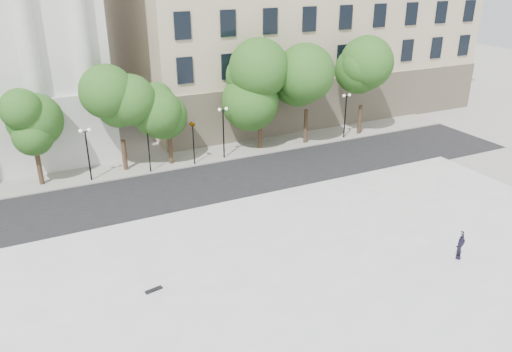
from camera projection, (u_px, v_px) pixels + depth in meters
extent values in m
plane|color=#A6A39C|center=(300.00, 351.00, 21.34)|extent=(160.00, 160.00, 0.00)
cube|color=silver|center=(268.00, 307.00, 23.73)|extent=(44.00, 22.00, 0.45)
cube|color=black|center=(173.00, 192.00, 36.21)|extent=(60.00, 8.00, 0.02)
cube|color=#A5A299|center=(151.00, 164.00, 41.15)|extent=(60.00, 4.00, 0.12)
cube|color=#C6B397|center=(279.00, 9.00, 57.58)|extent=(36.00, 26.00, 21.00)
cylinder|color=black|center=(149.00, 152.00, 38.90)|extent=(0.10, 0.10, 3.50)
imported|color=black|center=(147.00, 126.00, 38.07)|extent=(0.54, 1.88, 0.74)
cylinder|color=black|center=(194.00, 145.00, 40.39)|extent=(0.10, 0.10, 3.50)
imported|color=black|center=(192.00, 120.00, 39.55)|extent=(0.61, 1.93, 0.76)
imported|color=black|center=(458.00, 255.00, 27.08)|extent=(1.52, 1.64, 0.45)
cube|color=black|center=(154.00, 290.00, 24.50)|extent=(0.89, 0.38, 0.09)
cylinder|color=#382619|center=(40.00, 170.00, 36.86)|extent=(0.36, 0.36, 2.48)
sphere|color=#1B5117|center=(32.00, 126.00, 35.55)|extent=(3.44, 3.44, 3.44)
cylinder|color=#382619|center=(125.00, 156.00, 39.49)|extent=(0.36, 0.36, 2.57)
sphere|color=#1B5117|center=(120.00, 113.00, 38.12)|extent=(3.58, 3.58, 3.58)
cylinder|color=#382619|center=(170.00, 148.00, 40.71)|extent=(0.36, 0.36, 2.88)
sphere|color=#1B5117|center=(167.00, 101.00, 39.18)|extent=(3.43, 3.43, 3.43)
cylinder|color=#382619|center=(260.00, 134.00, 44.16)|extent=(0.36, 0.36, 2.88)
sphere|color=#1B5117|center=(260.00, 90.00, 42.64)|extent=(4.24, 4.24, 4.24)
cylinder|color=#382619|center=(306.00, 127.00, 45.45)|extent=(0.36, 0.36, 3.20)
sphere|color=#1B5117|center=(308.00, 79.00, 43.75)|extent=(4.38, 4.38, 4.38)
cylinder|color=#382619|center=(360.00, 120.00, 47.97)|extent=(0.36, 0.36, 2.90)
sphere|color=#1B5117|center=(363.00, 79.00, 46.43)|extent=(4.22, 4.22, 4.22)
cylinder|color=black|center=(88.00, 157.00, 37.23)|extent=(0.12, 0.12, 3.97)
cube|color=black|center=(85.00, 132.00, 36.45)|extent=(0.60, 0.06, 0.06)
sphere|color=white|center=(80.00, 131.00, 36.29)|extent=(0.28, 0.28, 0.28)
sphere|color=white|center=(89.00, 130.00, 36.54)|extent=(0.28, 0.28, 0.28)
cylinder|color=black|center=(224.00, 135.00, 41.61)|extent=(0.12, 0.12, 4.25)
cube|color=black|center=(223.00, 110.00, 40.77)|extent=(0.60, 0.06, 0.06)
sphere|color=white|center=(219.00, 110.00, 40.61)|extent=(0.28, 0.28, 0.28)
sphere|color=white|center=(226.00, 109.00, 40.86)|extent=(0.28, 0.28, 0.28)
cylinder|color=black|center=(345.00, 118.00, 46.63)|extent=(0.12, 0.12, 4.08)
cube|color=black|center=(347.00, 96.00, 45.83)|extent=(0.60, 0.06, 0.06)
sphere|color=white|center=(344.00, 96.00, 45.67)|extent=(0.28, 0.28, 0.28)
sphere|color=white|center=(349.00, 95.00, 45.91)|extent=(0.28, 0.28, 0.28)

